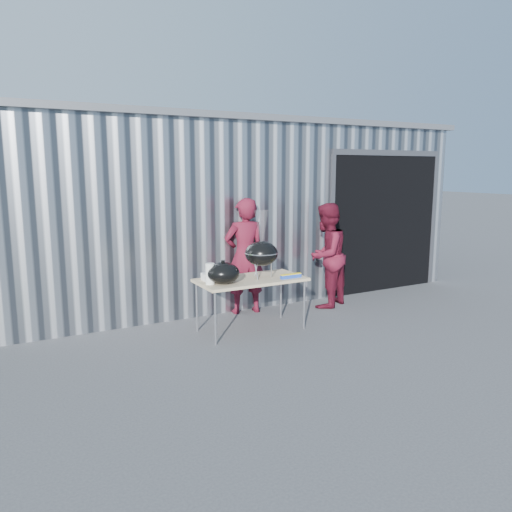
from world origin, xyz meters
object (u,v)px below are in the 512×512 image
person_cook (245,256)px  folding_table (251,281)px  kettle_grill (261,249)px  person_bystander (326,255)px

person_cook → folding_table: bearing=75.9°
kettle_grill → person_bystander: 1.65m
folding_table → person_cook: bearing=67.8°
folding_table → person_bystander: 1.77m
person_bystander → person_cook: bearing=-40.1°
folding_table → person_cook: size_ratio=0.82×
person_cook → person_bystander: person_cook is taller
kettle_grill → folding_table: bearing=171.4°
person_cook → person_bystander: bearing=174.7°
kettle_grill → person_cook: 0.92m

